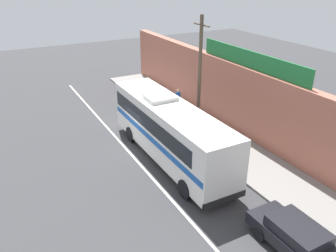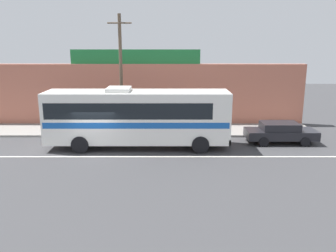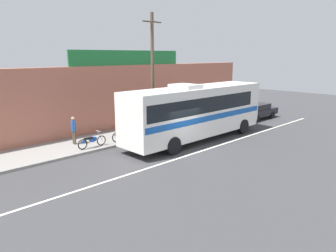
# 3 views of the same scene
# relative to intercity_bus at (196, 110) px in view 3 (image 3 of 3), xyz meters

# --- Properties ---
(ground_plane) EXTENTS (70.00, 70.00, 0.00)m
(ground_plane) POSITION_rel_intercity_bus_xyz_m (-2.38, -1.07, -2.07)
(ground_plane) COLOR #3A3A3D
(sidewalk_slab) EXTENTS (30.00, 3.60, 0.14)m
(sidewalk_slab) POSITION_rel_intercity_bus_xyz_m (-2.38, 4.13, -2.00)
(sidewalk_slab) COLOR gray
(sidewalk_slab) RESTS_ON ground_plane
(storefront_facade) EXTENTS (30.00, 0.70, 4.80)m
(storefront_facade) POSITION_rel_intercity_bus_xyz_m (-2.38, 6.28, 0.33)
(storefront_facade) COLOR #B26651
(storefront_facade) RESTS_ON ground_plane
(storefront_billboard) EXTENTS (10.00, 0.12, 1.10)m
(storefront_billboard) POSITION_rel_intercity_bus_xyz_m (-0.56, 6.28, 3.28)
(storefront_billboard) COLOR #1E7538
(storefront_billboard) RESTS_ON storefront_facade
(road_center_stripe) EXTENTS (30.00, 0.14, 0.01)m
(road_center_stripe) POSITION_rel_intercity_bus_xyz_m (-2.38, -1.87, -2.06)
(road_center_stripe) COLOR silver
(road_center_stripe) RESTS_ON ground_plane
(intercity_bus) EXTENTS (11.21, 2.62, 3.78)m
(intercity_bus) POSITION_rel_intercity_bus_xyz_m (0.00, 0.00, 0.00)
(intercity_bus) COLOR white
(intercity_bus) RESTS_ON ground_plane
(parked_car) EXTENTS (4.51, 1.86, 1.37)m
(parked_car) POSITION_rel_intercity_bus_xyz_m (9.30, 0.96, -1.33)
(parked_car) COLOR black
(parked_car) RESTS_ON ground_plane
(utility_pole) EXTENTS (1.60, 0.22, 8.13)m
(utility_pole) POSITION_rel_intercity_bus_xyz_m (-1.25, 2.84, 2.28)
(utility_pole) COLOR brown
(utility_pole) RESTS_ON sidewalk_slab
(motorcycle_green) EXTENTS (1.94, 0.56, 0.94)m
(motorcycle_green) POSITION_rel_intercity_bus_xyz_m (-3.71, 2.90, -1.50)
(motorcycle_green) COLOR black
(motorcycle_green) RESTS_ON sidewalk_slab
(motorcycle_red) EXTENTS (1.90, 0.56, 0.94)m
(motorcycle_red) POSITION_rel_intercity_bus_xyz_m (-6.11, 2.89, -1.50)
(motorcycle_red) COLOR black
(motorcycle_red) RESTS_ON sidewalk_slab
(pedestrian_by_curb) EXTENTS (0.30, 0.48, 1.73)m
(pedestrian_by_curb) POSITION_rel_intercity_bus_xyz_m (-6.49, 4.30, -0.91)
(pedestrian_by_curb) COLOR brown
(pedestrian_by_curb) RESTS_ON sidewalk_slab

